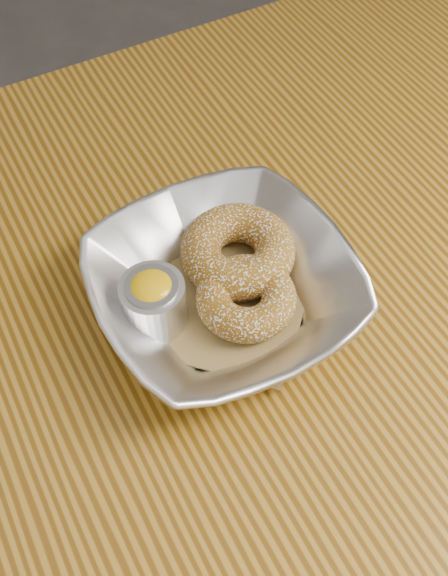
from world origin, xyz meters
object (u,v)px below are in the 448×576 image
donut_front (246,298)px  ramekin (153,301)px  donut_back (238,251)px  table (205,363)px  serving_bowl (224,289)px

donut_front → ramekin: size_ratio=1.56×
donut_back → donut_front: bearing=-110.6°
donut_back → donut_front: (-0.02, -0.05, -0.00)m
table → serving_bowl: size_ratio=5.20×
table → donut_front: size_ratio=13.33×
serving_bowl → donut_back: bearing=45.2°
ramekin → serving_bowl: bearing=-11.1°
serving_bowl → donut_front: 0.02m
serving_bowl → donut_back: serving_bowl is taller
serving_bowl → donut_back: (0.03, 0.03, 0.00)m
donut_front → ramekin: bearing=159.6°
table → ramekin: 0.14m
table → donut_front: (0.03, -0.02, 0.12)m
ramekin → table: bearing=-7.9°
serving_bowl → table: bearing=162.0°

